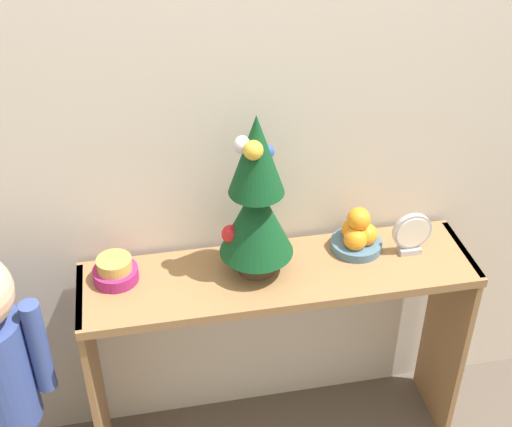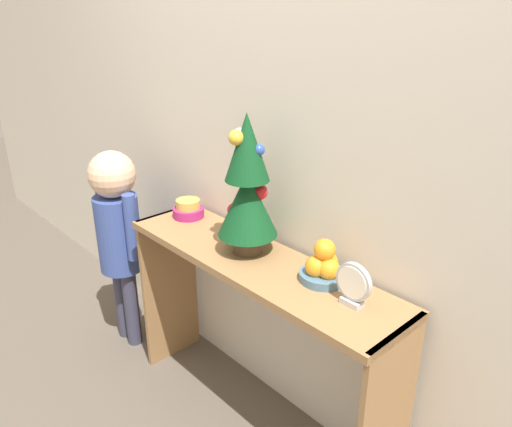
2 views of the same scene
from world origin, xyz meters
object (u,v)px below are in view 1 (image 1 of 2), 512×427
at_px(singing_bowl, 115,271).
at_px(desk_clock, 412,234).
at_px(fruit_bowl, 358,235).
at_px(mini_tree, 256,199).

bearing_deg(singing_bowl, desk_clock, -2.39).
xyz_separation_m(singing_bowl, desk_clock, (0.94, -0.04, 0.04)).
bearing_deg(desk_clock, singing_bowl, 177.61).
xyz_separation_m(fruit_bowl, desk_clock, (0.16, -0.05, 0.02)).
height_order(mini_tree, singing_bowl, mini_tree).
bearing_deg(fruit_bowl, singing_bowl, -179.03).
bearing_deg(mini_tree, fruit_bowl, 7.34).
distance_m(mini_tree, fruit_bowl, 0.41).
bearing_deg(mini_tree, desk_clock, -0.94).
distance_m(fruit_bowl, singing_bowl, 0.78).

